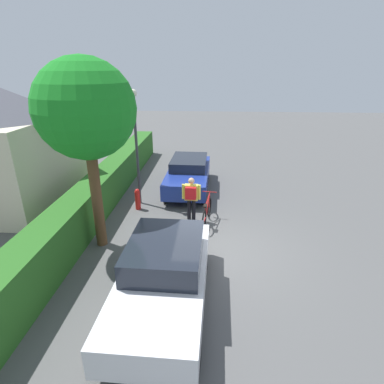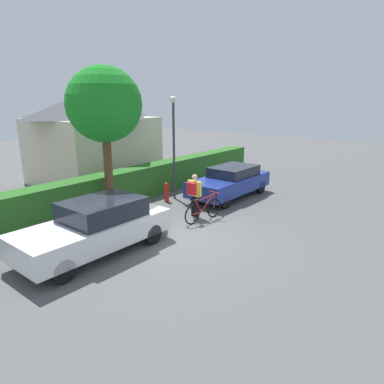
% 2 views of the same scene
% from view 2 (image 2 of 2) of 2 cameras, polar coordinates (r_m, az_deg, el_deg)
% --- Properties ---
extents(ground_plane, '(60.00, 60.00, 0.00)m').
position_cam_2_polar(ground_plane, '(10.82, -1.56, -7.53)').
color(ground_plane, '#525252').
extents(hedge_row, '(21.50, 0.90, 1.33)m').
position_cam_2_polar(hedge_row, '(13.66, -15.97, -0.32)').
color(hedge_row, '#2A6321').
rests_on(hedge_row, ground).
extents(house_distant, '(5.51, 4.98, 4.56)m').
position_cam_2_polar(house_distant, '(18.48, -16.04, 8.83)').
color(house_distant, beige).
rests_on(house_distant, ground).
extents(parked_car_near, '(4.32, 1.91, 1.46)m').
position_cam_2_polar(parked_car_near, '(9.98, -15.55, -5.48)').
color(parked_car_near, silver).
rests_on(parked_car_near, ground).
extents(parked_car_far, '(4.26, 1.78, 1.33)m').
position_cam_2_polar(parked_car_far, '(15.07, 6.31, 1.77)').
color(parked_car_far, navy).
rests_on(parked_car_far, ground).
extents(bicycle, '(1.78, 0.50, 0.95)m').
position_cam_2_polar(bicycle, '(12.16, 1.90, -3.00)').
color(bicycle, black).
rests_on(bicycle, ground).
extents(person_rider, '(0.37, 0.64, 1.56)m').
position_cam_2_polar(person_rider, '(12.43, 0.33, 0.09)').
color(person_rider, black).
rests_on(person_rider, ground).
extents(street_lamp, '(0.28, 0.28, 4.27)m').
position_cam_2_polar(street_lamp, '(14.46, -3.04, 9.53)').
color(street_lamp, '#38383D').
rests_on(street_lamp, ground).
extents(tree_kerbside, '(2.60, 2.60, 5.28)m').
position_cam_2_polar(tree_kerbside, '(12.60, -14.26, 13.65)').
color(tree_kerbside, brown).
rests_on(tree_kerbside, ground).
extents(fire_hydrant, '(0.20, 0.20, 0.81)m').
position_cam_2_polar(fire_hydrant, '(14.43, -4.22, 0.02)').
color(fire_hydrant, red).
rests_on(fire_hydrant, ground).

